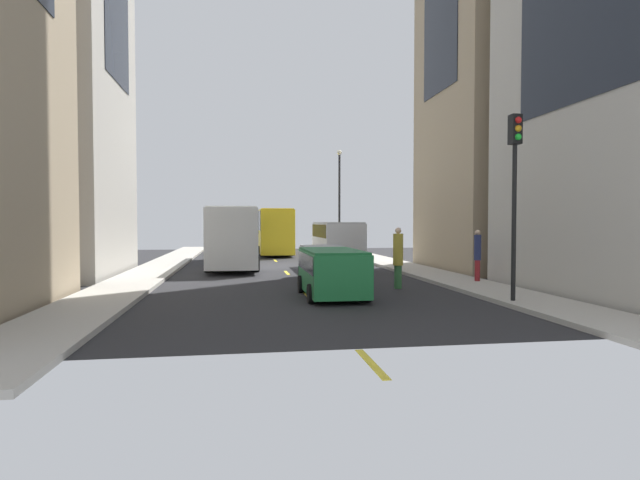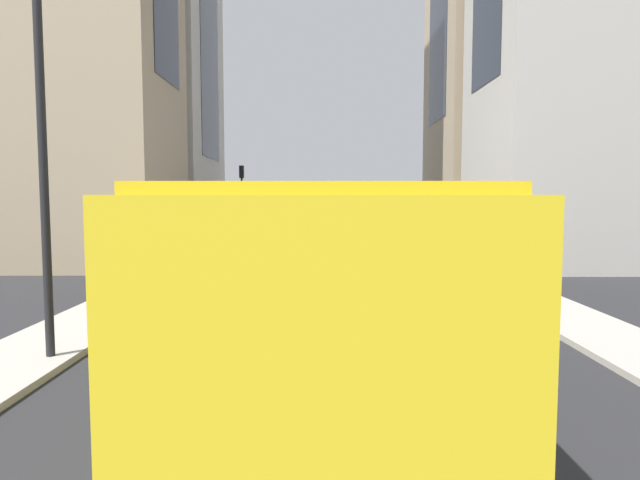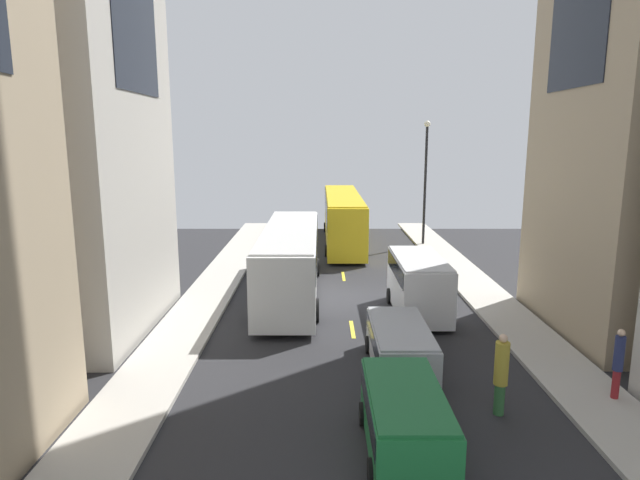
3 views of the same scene
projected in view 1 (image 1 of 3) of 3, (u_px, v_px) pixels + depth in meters
The scene contains 18 objects.
ground_plane at pixel (280, 266), 29.90m from camera, with size 39.84×39.84×0.00m, color #28282B.
sidewalk_west at pixel (162, 266), 28.85m from camera, with size 2.35×44.00×0.15m, color #B2ADA3.
sidewalk_east at pixel (391, 263), 30.95m from camera, with size 2.35×44.00×0.15m, color #B2ADA3.
lane_stripe_0 at pixel (371, 363), 9.17m from camera, with size 0.16×2.00×0.01m, color yellow.
lane_stripe_1 at pixel (309, 297), 17.46m from camera, with size 0.16×2.00×0.01m, color yellow.
lane_stripe_2 at pixel (287, 273), 25.76m from camera, with size 0.16×2.00×0.01m, color yellow.
lane_stripe_3 at pixel (275, 261), 34.05m from camera, with size 0.16×2.00×0.01m, color yellow.
lane_stripe_4 at pixel (268, 253), 42.34m from camera, with size 0.16×2.00×0.01m, color yellow.
lane_stripe_5 at pixel (264, 248), 50.63m from camera, with size 0.16×2.00×0.01m, color yellow.
city_bus_white at pixel (233, 232), 29.92m from camera, with size 2.80×12.18×3.35m.
streetcar_yellow at pixel (272, 228), 43.56m from camera, with size 2.70×15.00×3.59m.
delivery_van_white at pixel (337, 242), 27.99m from camera, with size 2.26×5.18×2.58m.
car_green_0 at pixel (332, 269), 17.39m from camera, with size 2.03×4.14×1.63m.
car_silver_1 at pixel (326, 261), 22.26m from camera, with size 2.06×4.32×1.51m.
pedestrian_crossing_mid at pixel (478, 253), 20.86m from camera, with size 0.29×0.29×2.11m.
pedestrian_waiting_curb at pixel (398, 256), 19.65m from camera, with size 0.39×0.39×2.36m.
traffic_light_near_corner at pixel (515, 171), 15.50m from camera, with size 0.32×0.44×5.69m.
streetlamp_near at pixel (339, 191), 43.35m from camera, with size 0.44×0.44×8.60m.
Camera 1 is at (-2.33, -29.83, 2.55)m, focal length 28.52 mm.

